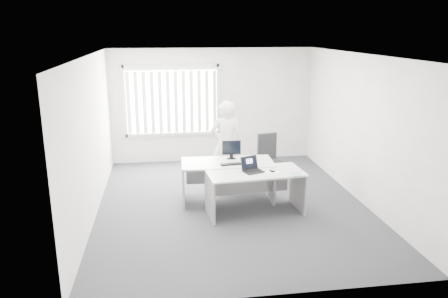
{
  "coord_description": "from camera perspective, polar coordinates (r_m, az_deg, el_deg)",
  "views": [
    {
      "loc": [
        -1.26,
        -7.67,
        3.25
      ],
      "look_at": [
        -0.13,
        0.15,
        1.06
      ],
      "focal_mm": 35.0,
      "sensor_mm": 36.0,
      "label": 1
    }
  ],
  "objects": [
    {
      "name": "window",
      "position": [
        10.77,
        -6.81,
        6.29
      ],
      "size": [
        2.32,
        0.06,
        1.76
      ],
      "primitive_type": "cube",
      "color": "beige",
      "rests_on": "wall_back"
    },
    {
      "name": "booklet",
      "position": [
        7.75,
        9.37,
        -3.25
      ],
      "size": [
        0.16,
        0.23,
        0.01
      ],
      "primitive_type": "cube",
      "rotation": [
        0.0,
        0.0,
        0.0
      ],
      "color": "white",
      "rests_on": "desk_near"
    },
    {
      "name": "wall_left",
      "position": [
        7.99,
        -16.95,
        1.41
      ],
      "size": [
        0.02,
        6.0,
        2.8
      ],
      "primitive_type": "cube",
      "color": "white",
      "rests_on": "ground"
    },
    {
      "name": "office_chair",
      "position": [
        9.49,
        5.98,
        -2.5
      ],
      "size": [
        0.73,
        0.73,
        1.07
      ],
      "rotation": [
        0.0,
        0.0,
        0.23
      ],
      "color": "black",
      "rests_on": "ground"
    },
    {
      "name": "person",
      "position": [
        9.13,
        0.24,
        0.68
      ],
      "size": [
        0.7,
        0.49,
        1.83
      ],
      "primitive_type": "imported",
      "rotation": [
        0.0,
        0.0,
        3.22
      ],
      "color": "silver",
      "rests_on": "ground"
    },
    {
      "name": "keyboard",
      "position": [
        8.14,
        0.93,
        -2.0
      ],
      "size": [
        0.41,
        0.18,
        0.02
      ],
      "primitive_type": "cube",
      "rotation": [
        0.0,
        0.0,
        0.12
      ],
      "color": "black",
      "rests_on": "desk_far"
    },
    {
      "name": "desk_far",
      "position": [
        8.38,
        0.45,
        -3.13
      ],
      "size": [
        1.77,
        0.88,
        0.8
      ],
      "rotation": [
        0.0,
        0.0,
        -0.04
      ],
      "color": "silver",
      "rests_on": "ground"
    },
    {
      "name": "monitor",
      "position": [
        8.46,
        0.98,
        -0.1
      ],
      "size": [
        0.37,
        0.12,
        0.36
      ],
      "primitive_type": null,
      "rotation": [
        0.0,
        0.0,
        -0.03
      ],
      "color": "black",
      "rests_on": "desk_far"
    },
    {
      "name": "desk_near",
      "position": [
        7.88,
        4.09,
        -4.49
      ],
      "size": [
        1.78,
        0.95,
        0.78
      ],
      "rotation": [
        0.0,
        0.0,
        0.09
      ],
      "color": "silver",
      "rests_on": "ground"
    },
    {
      "name": "wall_right",
      "position": [
        8.74,
        17.45,
        2.55
      ],
      "size": [
        0.02,
        6.0,
        2.8
      ],
      "primitive_type": "cube",
      "color": "white",
      "rests_on": "ground"
    },
    {
      "name": "ground",
      "position": [
        8.43,
        1.0,
        -7.2
      ],
      "size": [
        6.0,
        6.0,
        0.0
      ],
      "primitive_type": "plane",
      "color": "#45454B",
      "rests_on": "ground"
    },
    {
      "name": "laptop",
      "position": [
        7.75,
        3.89,
        -2.11
      ],
      "size": [
        0.42,
        0.4,
        0.26
      ],
      "primitive_type": null,
      "rotation": [
        0.0,
        0.0,
        0.36
      ],
      "color": "black",
      "rests_on": "desk_near"
    },
    {
      "name": "ceiling",
      "position": [
        7.79,
        1.09,
        12.17
      ],
      "size": [
        5.0,
        6.0,
        0.02
      ],
      "primitive_type": "cube",
      "color": "white",
      "rests_on": "wall_back"
    },
    {
      "name": "paper_sheet",
      "position": [
        7.81,
        6.33,
        -3.04
      ],
      "size": [
        0.33,
        0.27,
        0.0
      ],
      "primitive_type": "cube",
      "rotation": [
        0.0,
        0.0,
        0.24
      ],
      "color": "white",
      "rests_on": "desk_near"
    },
    {
      "name": "blinds",
      "position": [
        10.72,
        -6.79,
        6.08
      ],
      "size": [
        2.2,
        0.1,
        1.5
      ],
      "primitive_type": null,
      "color": "white",
      "rests_on": "wall_back"
    },
    {
      "name": "wall_front",
      "position": [
        5.18,
        6.42,
        -5.52
      ],
      "size": [
        5.0,
        0.02,
        2.8
      ],
      "primitive_type": "cube",
      "color": "white",
      "rests_on": "ground"
    },
    {
      "name": "wall_back",
      "position": [
        10.91,
        -1.51,
        5.71
      ],
      "size": [
        5.0,
        0.02,
        2.8
      ],
      "primitive_type": "cube",
      "color": "white",
      "rests_on": "ground"
    },
    {
      "name": "mouse",
      "position": [
        7.84,
        6.32,
        -2.81
      ],
      "size": [
        0.08,
        0.11,
        0.04
      ],
      "primitive_type": null,
      "rotation": [
        0.0,
        0.0,
        0.27
      ],
      "color": "silver",
      "rests_on": "paper_sheet"
    }
  ]
}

